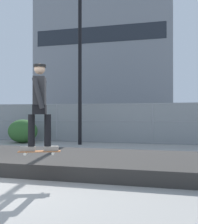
{
  "coord_description": "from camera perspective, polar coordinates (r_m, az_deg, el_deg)",
  "views": [
    {
      "loc": [
        3.26,
        -4.37,
        1.34
      ],
      "look_at": [
        0.94,
        4.42,
        1.41
      ],
      "focal_mm": 45.49,
      "sensor_mm": 36.0,
      "label": 1
    }
  ],
  "objects": [
    {
      "name": "skateboard",
      "position": [
        5.62,
        -11.86,
        -7.8
      ],
      "size": [
        0.82,
        0.47,
        0.07
      ],
      "color": "#9E5B33"
    },
    {
      "name": "street_lamp",
      "position": [
        12.88,
        -3.86,
        13.71
      ],
      "size": [
        0.44,
        0.44,
        7.28
      ],
      "color": "black",
      "rests_on": "ground_plane"
    },
    {
      "name": "gravel_berm",
      "position": [
        7.62,
        -10.91,
        -9.41
      ],
      "size": [
        10.39,
        3.03,
        0.31
      ],
      "primitive_type": "cube",
      "color": "#33302D",
      "rests_on": "ground_plane"
    },
    {
      "name": "skater",
      "position": [
        5.58,
        -11.85,
        2.07
      ],
      "size": [
        0.71,
        0.62,
        1.69
      ],
      "color": "gray",
      "rests_on": "skateboard"
    },
    {
      "name": "library_building",
      "position": [
        51.95,
        2.08,
        10.26
      ],
      "size": [
        22.29,
        15.47,
        21.94
      ],
      "color": "slate",
      "rests_on": "ground_plane"
    },
    {
      "name": "shrub_left",
      "position": [
        13.74,
        -15.07,
        -3.73
      ],
      "size": [
        1.42,
        1.16,
        1.09
      ],
      "color": "#2D5B28",
      "rests_on": "ground_plane"
    },
    {
      "name": "parked_car_near",
      "position": [
        16.4,
        -4.83,
        -2.19
      ],
      "size": [
        4.52,
        2.2,
        1.66
      ],
      "color": "silver",
      "rests_on": "ground_plane"
    },
    {
      "name": "chain_fence",
      "position": [
        13.4,
        0.71,
        -2.18
      ],
      "size": [
        23.45,
        0.06,
        1.85
      ],
      "color": "gray",
      "rests_on": "ground_plane"
    }
  ]
}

